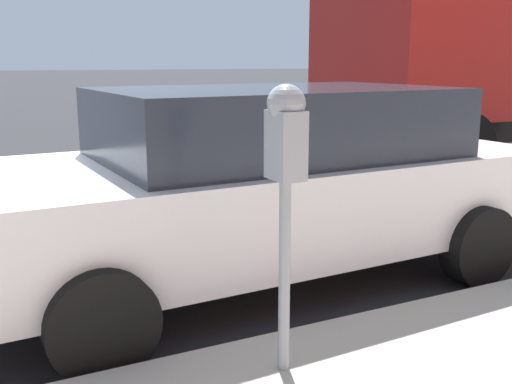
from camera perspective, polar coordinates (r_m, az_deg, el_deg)
The scene contains 3 objects.
ground_plane at distance 5.50m, azimuth -16.07°, elevation -6.54°, with size 220.00×220.00×0.00m, color #2B2B2D.
parking_meter at distance 2.95m, azimuth 2.83°, elevation 3.40°, with size 0.21×0.19×1.50m.
car_white at distance 4.75m, azimuth 0.32°, elevation 1.11°, with size 2.28×4.86×1.53m.
Camera 1 is at (-5.14, 0.88, 1.74)m, focal length 42.00 mm.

